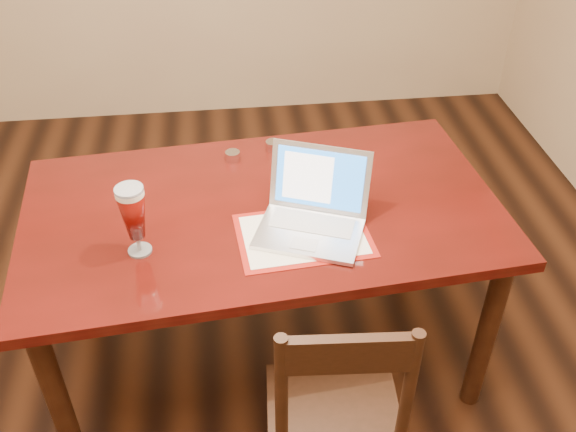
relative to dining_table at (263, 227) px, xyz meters
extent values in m
plane|color=black|center=(-0.25, -0.17, -0.74)|extent=(5.00, 5.00, 0.00)
cube|color=#490C09|center=(0.00, 0.01, 0.07)|extent=(1.84, 1.14, 0.04)
cylinder|color=black|center=(-0.76, -0.47, -0.34)|extent=(0.08, 0.08, 0.78)
cylinder|color=black|center=(0.83, -0.34, -0.34)|extent=(0.08, 0.08, 0.78)
cylinder|color=black|center=(-0.82, 0.35, -0.34)|extent=(0.08, 0.08, 0.78)
cylinder|color=black|center=(0.76, 0.48, -0.34)|extent=(0.08, 0.08, 0.78)
cube|color=maroon|center=(0.13, -0.18, 0.09)|extent=(0.49, 0.37, 0.00)
cube|color=white|center=(0.13, -0.18, 0.10)|extent=(0.44, 0.32, 0.00)
cube|color=silver|center=(0.15, -0.19, 0.11)|extent=(0.43, 0.37, 0.02)
cube|color=silver|center=(0.17, -0.14, 0.11)|extent=(0.32, 0.21, 0.00)
cube|color=silver|center=(0.12, -0.25, 0.11)|extent=(0.11, 0.09, 0.00)
cube|color=silver|center=(0.21, -0.04, 0.23)|extent=(0.36, 0.20, 0.24)
cube|color=blue|center=(0.21, -0.05, 0.24)|extent=(0.32, 0.17, 0.20)
cube|color=white|center=(0.17, -0.03, 0.24)|extent=(0.18, 0.11, 0.17)
cylinder|color=silver|center=(-0.44, -0.20, 0.10)|extent=(0.08, 0.08, 0.01)
cylinder|color=silver|center=(-0.44, -0.20, 0.13)|extent=(0.01, 0.01, 0.06)
cylinder|color=white|center=(-0.44, -0.20, 0.34)|extent=(0.09, 0.09, 0.02)
cylinder|color=silver|center=(-0.44, -0.20, 0.35)|extent=(0.09, 0.09, 0.01)
cylinder|color=silver|center=(-0.09, 0.34, 0.11)|extent=(0.06, 0.06, 0.04)
cylinder|color=silver|center=(0.08, 0.40, 0.11)|extent=(0.06, 0.06, 0.04)
cube|color=black|center=(0.17, -0.67, -0.29)|extent=(0.47, 0.45, 0.04)
cylinder|color=black|center=(0.01, -0.49, -0.52)|extent=(0.04, 0.04, 0.43)
cylinder|color=black|center=(0.36, -0.51, -0.52)|extent=(0.04, 0.04, 0.43)
cylinder|color=black|center=(-0.02, -0.82, 0.01)|extent=(0.04, 0.04, 0.56)
cylinder|color=black|center=(0.34, -0.84, 0.01)|extent=(0.04, 0.04, 0.56)
cube|color=black|center=(0.16, -0.83, 0.22)|extent=(0.35, 0.06, 0.12)
camera|label=1|loc=(-0.13, -1.91, 1.53)|focal=40.00mm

